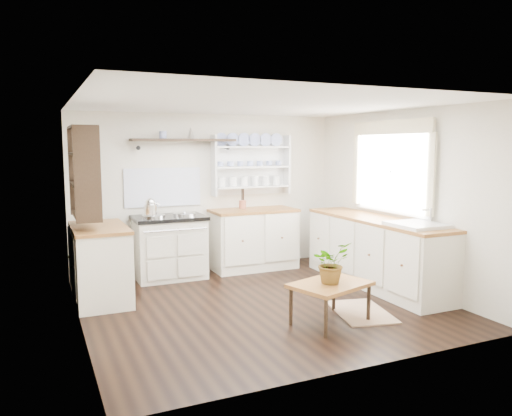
# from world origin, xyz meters

# --- Properties ---
(floor) EXTENTS (4.00, 3.80, 0.01)m
(floor) POSITION_xyz_m (0.00, 0.00, 0.00)
(floor) COLOR black
(floor) RESTS_ON ground
(wall_back) EXTENTS (4.00, 0.02, 2.30)m
(wall_back) POSITION_xyz_m (0.00, 1.90, 1.15)
(wall_back) COLOR beige
(wall_back) RESTS_ON ground
(wall_right) EXTENTS (0.02, 3.80, 2.30)m
(wall_right) POSITION_xyz_m (2.00, 0.00, 1.15)
(wall_right) COLOR beige
(wall_right) RESTS_ON ground
(wall_left) EXTENTS (0.02, 3.80, 2.30)m
(wall_left) POSITION_xyz_m (-2.00, 0.00, 1.15)
(wall_left) COLOR beige
(wall_left) RESTS_ON ground
(ceiling) EXTENTS (4.00, 3.80, 0.01)m
(ceiling) POSITION_xyz_m (0.00, 0.00, 2.30)
(ceiling) COLOR white
(ceiling) RESTS_ON wall_back
(window) EXTENTS (0.08, 1.55, 1.22)m
(window) POSITION_xyz_m (1.95, 0.15, 1.56)
(window) COLOR white
(window) RESTS_ON wall_right
(aga_cooker) EXTENTS (0.98, 0.68, 0.91)m
(aga_cooker) POSITION_xyz_m (-0.69, 1.57, 0.45)
(aga_cooker) COLOR beige
(aga_cooker) RESTS_ON floor
(back_cabinets) EXTENTS (1.27, 0.63, 0.90)m
(back_cabinets) POSITION_xyz_m (0.60, 1.60, 0.46)
(back_cabinets) COLOR #EEE6CD
(back_cabinets) RESTS_ON floor
(right_cabinets) EXTENTS (0.62, 2.43, 0.90)m
(right_cabinets) POSITION_xyz_m (1.70, 0.10, 0.46)
(right_cabinets) COLOR #EEE6CD
(right_cabinets) RESTS_ON floor
(belfast_sink) EXTENTS (0.55, 0.60, 0.45)m
(belfast_sink) POSITION_xyz_m (1.70, -0.65, 0.80)
(belfast_sink) COLOR white
(belfast_sink) RESTS_ON right_cabinets
(left_cabinets) EXTENTS (0.62, 1.13, 0.90)m
(left_cabinets) POSITION_xyz_m (-1.70, 0.90, 0.46)
(left_cabinets) COLOR #EEE6CD
(left_cabinets) RESTS_ON floor
(plate_rack) EXTENTS (1.20, 0.22, 0.90)m
(plate_rack) POSITION_xyz_m (0.65, 1.86, 1.56)
(plate_rack) COLOR white
(plate_rack) RESTS_ON wall_back
(high_shelf) EXTENTS (1.50, 0.29, 0.16)m
(high_shelf) POSITION_xyz_m (-0.40, 1.78, 1.91)
(high_shelf) COLOR black
(high_shelf) RESTS_ON wall_back
(left_shelving) EXTENTS (0.28, 0.80, 1.05)m
(left_shelving) POSITION_xyz_m (-1.84, 0.90, 1.55)
(left_shelving) COLOR black
(left_shelving) RESTS_ON wall_left
(kettle) EXTENTS (0.17, 0.17, 0.21)m
(kettle) POSITION_xyz_m (-0.97, 1.45, 1.03)
(kettle) COLOR silver
(kettle) RESTS_ON aga_cooker
(utensil_crock) EXTENTS (0.10, 0.10, 0.12)m
(utensil_crock) POSITION_xyz_m (0.46, 1.68, 0.97)
(utensil_crock) COLOR #A0553A
(utensil_crock) RESTS_ON back_cabinets
(center_table) EXTENTS (0.93, 0.78, 0.43)m
(center_table) POSITION_xyz_m (0.38, -0.87, 0.38)
(center_table) COLOR brown
(center_table) RESTS_ON floor
(potted_plant) EXTENTS (0.46, 0.43, 0.43)m
(potted_plant) POSITION_xyz_m (0.38, -0.87, 0.64)
(potted_plant) COLOR #3F7233
(potted_plant) RESTS_ON center_table
(floor_rug) EXTENTS (0.73, 0.95, 0.02)m
(floor_rug) POSITION_xyz_m (0.87, -0.74, 0.01)
(floor_rug) COLOR #8F6953
(floor_rug) RESTS_ON floor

